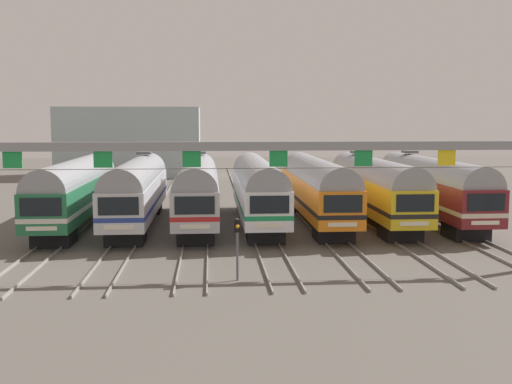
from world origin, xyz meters
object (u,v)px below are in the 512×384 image
at_px(commuter_train_green, 76,189).
at_px(commuter_train_stainless, 198,188).
at_px(commuter_train_yellow, 374,187).
at_px(catenary_gantry, 278,162).
at_px(commuter_train_white, 257,188).
at_px(commuter_train_silver, 137,189).
at_px(yard_signal_mast, 237,237).
at_px(commuter_train_maroon, 431,186).
at_px(commuter_train_orange, 316,187).

xyz_separation_m(commuter_train_green, commuter_train_stainless, (8.58, 0.00, 0.00)).
height_order(commuter_train_yellow, catenary_gantry, catenary_gantry).
height_order(commuter_train_stainless, commuter_train_white, commuter_train_stainless).
height_order(commuter_train_silver, yard_signal_mast, commuter_train_silver).
relative_size(commuter_train_silver, commuter_train_stainless, 1.00).
relative_size(commuter_train_stainless, commuter_train_maroon, 1.00).
height_order(commuter_train_maroon, catenary_gantry, catenary_gantry).
height_order(commuter_train_green, yard_signal_mast, commuter_train_green).
bearing_deg(commuter_train_stainless, commuter_train_orange, -0.03).
height_order(commuter_train_green, commuter_train_silver, commuter_train_silver).
bearing_deg(commuter_train_yellow, yard_signal_mast, -124.75).
height_order(commuter_train_green, commuter_train_maroon, commuter_train_maroon).
relative_size(commuter_train_stainless, commuter_train_white, 1.00).
bearing_deg(commuter_train_white, yard_signal_mast, -97.90).
xyz_separation_m(commuter_train_stainless, commuter_train_white, (4.29, -0.00, -0.00)).
xyz_separation_m(commuter_train_green, commuter_train_silver, (4.29, 0.00, 0.00)).
bearing_deg(commuter_train_green, yard_signal_mast, -55.24).
xyz_separation_m(commuter_train_green, commuter_train_yellow, (21.46, 0.00, 0.00)).
height_order(commuter_train_green, commuter_train_yellow, commuter_train_yellow).
distance_m(commuter_train_orange, yard_signal_mast, 16.76).
relative_size(commuter_train_silver, catenary_gantry, 0.58).
height_order(commuter_train_orange, commuter_train_yellow, commuter_train_yellow).
relative_size(commuter_train_yellow, catenary_gantry, 0.58).
xyz_separation_m(commuter_train_green, yard_signal_mast, (10.73, -15.46, -0.62)).
bearing_deg(commuter_train_yellow, catenary_gantry, -122.45).
bearing_deg(commuter_train_white, commuter_train_maroon, 0.02).
bearing_deg(catenary_gantry, commuter_train_orange, 72.36).
xyz_separation_m(commuter_train_green, commuter_train_maroon, (25.75, 0.00, 0.00)).
bearing_deg(yard_signal_mast, commuter_train_yellow, 55.25).
height_order(commuter_train_maroon, yard_signal_mast, commuter_train_maroon).
bearing_deg(commuter_train_white, commuter_train_orange, 0.00).
bearing_deg(commuter_train_green, commuter_train_stainless, 0.03).
bearing_deg(commuter_train_yellow, commuter_train_white, -179.97).
xyz_separation_m(commuter_train_white, yard_signal_mast, (-2.15, -15.46, -0.62)).
bearing_deg(commuter_train_silver, commuter_train_maroon, 0.00).
relative_size(commuter_train_white, commuter_train_orange, 1.00).
distance_m(commuter_train_silver, yard_signal_mast, 16.76).
height_order(commuter_train_silver, commuter_train_stainless, same).
bearing_deg(commuter_train_yellow, commuter_train_orange, -179.94).
height_order(commuter_train_silver, commuter_train_white, commuter_train_silver).
height_order(commuter_train_yellow, yard_signal_mast, commuter_train_yellow).
relative_size(commuter_train_white, yard_signal_mast, 6.10).
bearing_deg(catenary_gantry, commuter_train_silver, 122.45).
distance_m(commuter_train_green, commuter_train_yellow, 21.46).
bearing_deg(yard_signal_mast, catenary_gantry, 42.52).
relative_size(commuter_train_yellow, commuter_train_maroon, 1.00).
distance_m(commuter_train_yellow, catenary_gantry, 16.23).
bearing_deg(commuter_train_yellow, commuter_train_silver, 180.00).
distance_m(commuter_train_silver, commuter_train_white, 8.58).
height_order(commuter_train_white, catenary_gantry, catenary_gantry).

